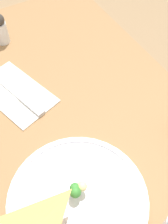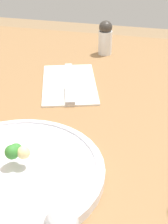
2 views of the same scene
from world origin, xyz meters
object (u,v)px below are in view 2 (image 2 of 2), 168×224
Objects in this scene: napkin_folded at (69,84)px; pepper_shaker at (105,37)px; plate_pizza at (13,169)px; butter_knife at (69,84)px; dining_table at (27,182)px.

napkin_folded is 0.21m from pepper_shaker.
plate_pizza is at bearing -179.79° from napkin_folded.
plate_pizza is at bearing 162.64° from butter_knife.
butter_knife is (0.21, -0.03, 0.11)m from dining_table.
dining_table is 0.25m from napkin_folded.
butter_knife is at bearing -163.00° from napkin_folded.
dining_table is at bearing 174.32° from napkin_folded.
pepper_shaker reaches higher than plate_pizza.
napkin_folded is (0.22, -0.02, 0.10)m from dining_table.
pepper_shaker reaches higher than butter_knife.
pepper_shaker reaches higher than napkin_folded.
plate_pizza reaches higher than butter_knife.
napkin_folded is at bearing 0.00° from butter_knife.
plate_pizza is 1.18× the size of napkin_folded.
pepper_shaker is at bearing -12.18° from napkin_folded.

